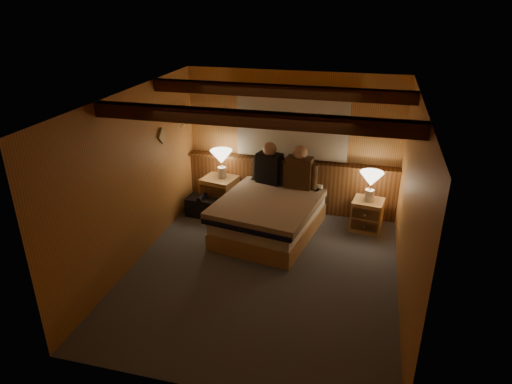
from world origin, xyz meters
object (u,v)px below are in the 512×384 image
(lamp_right, at_px, (371,181))
(person_right, at_px, (299,170))
(duffel_bag, at_px, (203,206))
(person_left, at_px, (270,166))
(lamp_left, at_px, (221,159))
(nightstand_left, at_px, (220,194))
(bed, at_px, (269,216))
(nightstand_right, at_px, (367,215))

(lamp_right, distance_m, person_right, 1.13)
(duffel_bag, bearing_deg, person_left, 19.78)
(lamp_left, bearing_deg, duffel_bag, -126.32)
(nightstand_left, height_order, duffel_bag, nightstand_left)
(bed, bearing_deg, person_left, 113.22)
(lamp_right, bearing_deg, person_right, 179.31)
(nightstand_right, relative_size, lamp_right, 1.08)
(lamp_left, height_order, person_left, person_left)
(nightstand_left, relative_size, nightstand_right, 1.23)
(nightstand_left, height_order, lamp_right, lamp_right)
(bed, xyz_separation_m, duffel_bag, (-1.24, 0.35, -0.15))
(nightstand_left, relative_size, duffel_bag, 1.10)
(nightstand_right, height_order, person_right, person_right)
(nightstand_left, height_order, lamp_left, lamp_left)
(bed, bearing_deg, nightstand_right, 29.86)
(nightstand_right, relative_size, person_right, 0.71)
(nightstand_left, distance_m, lamp_left, 0.65)
(lamp_right, distance_m, person_left, 1.64)
(nightstand_left, xyz_separation_m, person_left, (0.89, -0.02, 0.60))
(bed, distance_m, person_right, 0.88)
(person_right, bearing_deg, nightstand_left, -179.75)
(person_left, bearing_deg, duffel_bag, -151.08)
(bed, height_order, lamp_right, lamp_right)
(nightstand_left, distance_m, nightstand_right, 2.52)
(bed, relative_size, nightstand_right, 3.87)
(person_right, height_order, duffel_bag, person_right)
(person_left, xyz_separation_m, person_right, (0.51, -0.08, 0.00))
(nightstand_left, relative_size, person_right, 0.87)
(person_right, relative_size, duffel_bag, 1.26)
(lamp_left, height_order, person_right, person_right)
(nightstand_left, relative_size, lamp_left, 1.30)
(nightstand_right, relative_size, duffel_bag, 0.89)
(nightstand_right, bearing_deg, bed, -151.96)
(lamp_left, bearing_deg, nightstand_right, -3.20)
(lamp_left, relative_size, person_right, 0.67)
(lamp_right, relative_size, duffel_bag, 0.83)
(lamp_right, bearing_deg, person_left, 176.88)
(person_left, distance_m, person_right, 0.52)
(bed, height_order, nightstand_left, bed)
(person_left, bearing_deg, nightstand_left, -166.37)
(lamp_right, distance_m, duffel_bag, 2.82)
(person_left, bearing_deg, lamp_left, -168.70)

